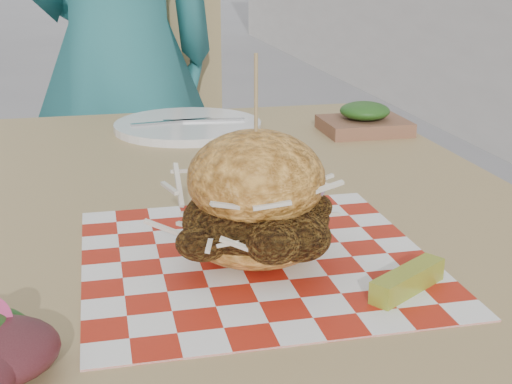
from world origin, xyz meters
TOP-DOWN VIEW (x-y plane):
  - diner at (-0.07, 0.91)m, footprint 0.69×0.57m
  - patio_table at (0.03, -0.07)m, footprint 0.80×1.20m
  - patio_chair at (-0.00, 1.02)m, footprint 0.54×0.54m
  - paper_liner at (0.02, -0.24)m, footprint 0.36×0.36m
  - sandwich at (0.02, -0.24)m, footprint 0.19×0.19m
  - pickle_spear at (0.14, -0.35)m, footprint 0.09×0.07m
  - place_setting at (0.03, 0.36)m, footprint 0.27×0.27m
  - kraft_tray at (0.34, 0.27)m, footprint 0.15×0.12m

SIDE VIEW (x-z plane):
  - patio_chair at x=0.00m, z-range 0.08..1.03m
  - patio_table at x=0.03m, z-range 0.30..1.05m
  - paper_liner at x=0.02m, z-range 0.75..0.75m
  - place_setting at x=0.03m, z-range 0.75..0.77m
  - pickle_spear at x=0.14m, z-range 0.75..0.77m
  - kraft_tray at x=0.34m, z-range 0.74..0.80m
  - sandwich at x=0.02m, z-range 0.70..0.92m
  - diner at x=-0.07m, z-range 0.00..1.63m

